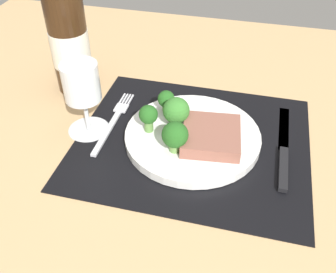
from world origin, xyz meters
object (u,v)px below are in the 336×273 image
at_px(steak, 211,136).
at_px(fork, 113,121).
at_px(wine_glass, 82,87).
at_px(wine_bottle, 69,40).
at_px(plate, 193,136).
at_px(knife, 284,151).

relative_size(steak, fork, 0.54).
bearing_deg(wine_glass, wine_bottle, 122.32).
height_order(steak, wine_glass, wine_glass).
xyz_separation_m(plate, wine_glass, (-0.19, -0.01, 0.08)).
bearing_deg(fork, wine_glass, -145.79).
bearing_deg(fork, wine_bottle, 136.49).
bearing_deg(wine_glass, fork, 37.52).
height_order(plate, steak, steak).
xyz_separation_m(knife, wine_glass, (-0.35, -0.02, 0.09)).
xyz_separation_m(wine_bottle, wine_glass, (0.08, -0.13, -0.02)).
bearing_deg(knife, fork, 177.30).
relative_size(steak, wine_glass, 0.76).
bearing_deg(steak, plate, 159.16).
bearing_deg(knife, wine_glass, -177.80).
bearing_deg(plate, wine_glass, -175.60).
height_order(fork, knife, knife).
relative_size(wine_bottle, wine_glass, 2.17).
bearing_deg(knife, steak, -172.74).
xyz_separation_m(steak, fork, (-0.19, 0.03, -0.02)).
relative_size(fork, wine_bottle, 0.64).
distance_m(plate, wine_bottle, 0.31).
bearing_deg(steak, fork, 171.81).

